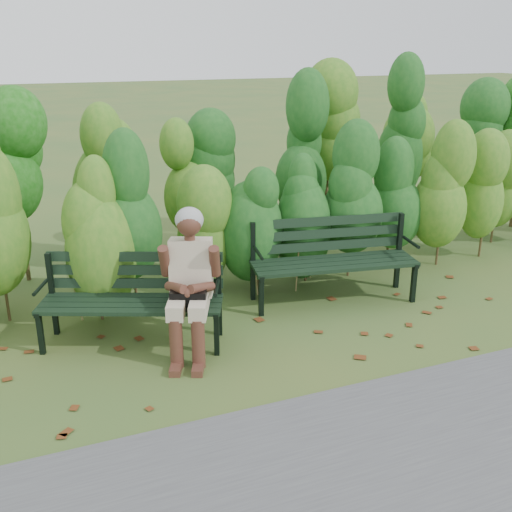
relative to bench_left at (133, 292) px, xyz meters
name	(u,v)px	position (x,y,z in m)	size (l,w,h in m)	color
ground	(270,343)	(1.15, -0.53, -0.49)	(80.00, 80.00, 0.00)	#385C29
footpath	(409,498)	(1.15, -2.73, -0.48)	(60.00, 2.50, 0.01)	#474749
hedge_band	(207,173)	(1.15, 1.33, 0.77)	(11.04, 1.67, 2.42)	#47381E
leaf_litter	(294,338)	(1.40, -0.55, -0.48)	(5.65, 2.16, 0.01)	#5F3014
bench_left	(133,292)	(0.00, 0.00, 0.00)	(1.73, 1.12, 0.83)	black
bench_right	(331,253)	(2.18, 0.20, 0.03)	(1.83, 0.87, 0.88)	black
seated_woman	(189,275)	(0.45, -0.37, 0.24)	(0.64, 0.85, 1.31)	beige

